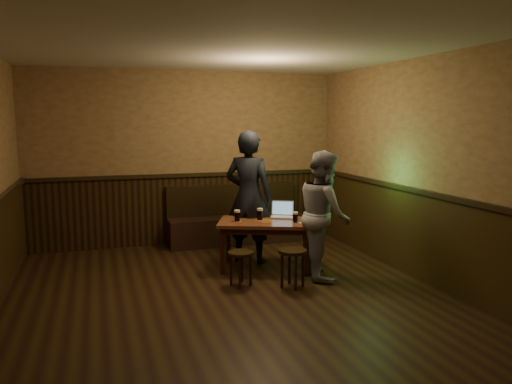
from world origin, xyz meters
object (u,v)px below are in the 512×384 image
object	(u,v)px
pub_table	(265,227)
stool_right	(293,257)
stool_left	(241,258)
laptop	(282,213)
person_suit	(249,197)
person_grey	(324,214)
pint_right	(295,217)
bench	(235,224)
pint_mid	(260,214)
pint_left	(237,216)

from	to	relation	value
pub_table	stool_right	bearing A→B (deg)	-63.31
pub_table	stool_left	xyz separation A→B (m)	(-0.51, -0.56, -0.24)
stool_left	laptop	bearing A→B (deg)	42.41
person_suit	person_grey	size ratio (longest dim) A/B	1.15
pint_right	person_grey	bearing A→B (deg)	-46.25
bench	laptop	distance (m)	1.47
person_suit	pint_mid	bearing A→B (deg)	135.95
pint_right	bench	bearing A→B (deg)	100.78
laptop	person_grey	world-z (taller)	person_grey
person_suit	pint_left	bearing A→B (deg)	88.18
stool_left	person_grey	world-z (taller)	person_grey
pint_mid	person_grey	xyz separation A→B (m)	(0.67, -0.61, 0.07)
person_grey	person_suit	bearing A→B (deg)	49.34
laptop	person_suit	world-z (taller)	person_suit
bench	pint_mid	size ratio (longest dim) A/B	13.42
person_suit	bench	bearing A→B (deg)	-58.79
stool_right	person_suit	size ratio (longest dim) A/B	0.25
stool_left	pint_left	world-z (taller)	pint_left
stool_left	pint_left	bearing A→B (deg)	77.86
stool_left	person_grey	distance (m)	1.23
bench	pint_right	bearing A→B (deg)	-79.22
pint_right	person_grey	world-z (taller)	person_grey
stool_right	pint_right	distance (m)	0.75
bench	stool_left	distance (m)	2.19
pint_left	pint_right	bearing A→B (deg)	-23.57
bench	person_grey	size ratio (longest dim) A/B	1.34
pint_left	laptop	bearing A→B (deg)	8.72
pub_table	laptop	world-z (taller)	laptop
pint_mid	laptop	distance (m)	0.37
person_suit	pint_right	bearing A→B (deg)	160.88
stool_left	person_suit	xyz separation A→B (m)	(0.41, 0.99, 0.60)
pub_table	pint_left	size ratio (longest dim) A/B	8.90
bench	pint_mid	xyz separation A→B (m)	(-0.05, -1.47, 0.44)
stool_left	pint_left	xyz separation A→B (m)	(0.14, 0.65, 0.41)
stool_left	laptop	xyz separation A→B (m)	(0.82, 0.75, 0.38)
stool_left	person_grey	xyz separation A→B (m)	(1.13, 0.05, 0.48)
stool_right	pint_mid	bearing A→B (deg)	97.31
stool_right	stool_left	bearing A→B (deg)	156.05
pint_mid	bench	bearing A→B (deg)	88.08
bench	stool_right	xyz separation A→B (m)	(0.07, -2.38, 0.06)
pint_left	pint_right	size ratio (longest dim) A/B	1.09
person_suit	person_grey	xyz separation A→B (m)	(0.72, -0.94, -0.12)
bench	stool_right	size ratio (longest dim) A/B	4.68
stool_left	pint_mid	xyz separation A→B (m)	(0.46, 0.65, 0.41)
bench	person_suit	world-z (taller)	person_suit
bench	pint_mid	bearing A→B (deg)	-91.92
stool_left	person_grey	size ratio (longest dim) A/B	0.26
bench	laptop	bearing A→B (deg)	-77.23
pint_left	pint_right	distance (m)	0.78
person_suit	person_grey	distance (m)	1.19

